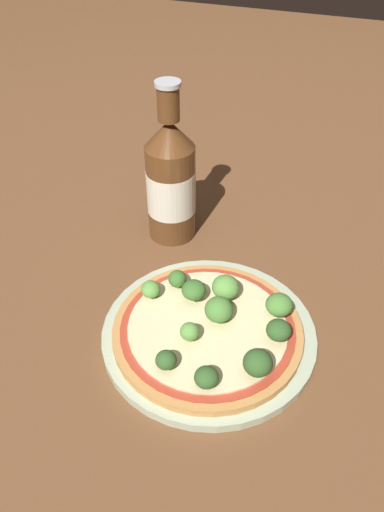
# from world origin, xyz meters

# --- Properties ---
(ground_plane) EXTENTS (3.00, 3.00, 0.00)m
(ground_plane) POSITION_xyz_m (0.00, 0.00, 0.00)
(ground_plane) COLOR brown
(plate) EXTENTS (0.26, 0.26, 0.01)m
(plate) POSITION_xyz_m (0.01, 0.00, 0.01)
(plate) COLOR #A3B293
(plate) RESTS_ON ground_plane
(pizza) EXTENTS (0.23, 0.23, 0.01)m
(pizza) POSITION_xyz_m (0.00, -0.00, 0.02)
(pizza) COLOR #B77F42
(pizza) RESTS_ON plate
(broccoli_floret_0) EXTENTS (0.03, 0.03, 0.03)m
(broccoli_floret_0) POSITION_xyz_m (0.05, -0.01, 0.05)
(broccoli_floret_0) COLOR #89A866
(broccoli_floret_0) RESTS_ON pizza
(broccoli_floret_1) EXTENTS (0.02, 0.02, 0.02)m
(broccoli_floret_1) POSITION_xyz_m (0.05, 0.06, 0.04)
(broccoli_floret_1) COLOR #89A866
(broccoli_floret_1) RESTS_ON pizza
(broccoli_floret_2) EXTENTS (0.02, 0.02, 0.02)m
(broccoli_floret_2) POSITION_xyz_m (-0.07, 0.02, 0.04)
(broccoli_floret_2) COLOR #89A866
(broccoli_floret_2) RESTS_ON pizza
(broccoli_floret_3) EXTENTS (0.03, 0.03, 0.03)m
(broccoli_floret_3) POSITION_xyz_m (0.05, -0.07, 0.04)
(broccoli_floret_3) COLOR #89A866
(broccoli_floret_3) RESTS_ON pizza
(broccoli_floret_4) EXTENTS (0.02, 0.02, 0.03)m
(broccoli_floret_4) POSITION_xyz_m (-0.03, 0.01, 0.04)
(broccoli_floret_4) COLOR #89A866
(broccoli_floret_4) RESTS_ON pizza
(broccoli_floret_5) EXTENTS (0.03, 0.03, 0.03)m
(broccoli_floret_5) POSITION_xyz_m (0.03, 0.03, 0.04)
(broccoli_floret_5) COLOR #89A866
(broccoli_floret_5) RESTS_ON pizza
(broccoli_floret_6) EXTENTS (0.03, 0.03, 0.03)m
(broccoli_floret_6) POSITION_xyz_m (-0.05, -0.07, 0.05)
(broccoli_floret_6) COLOR #89A866
(broccoli_floret_6) RESTS_ON pizza
(broccoli_floret_7) EXTENTS (0.02, 0.02, 0.02)m
(broccoli_floret_7) POSITION_xyz_m (0.02, 0.08, 0.04)
(broccoli_floret_7) COLOR #89A866
(broccoli_floret_7) RESTS_ON pizza
(broccoli_floret_8) EXTENTS (0.03, 0.03, 0.03)m
(broccoli_floret_8) POSITION_xyz_m (0.01, -0.08, 0.04)
(broccoli_floret_8) COLOR #89A866
(broccoli_floret_8) RESTS_ON pizza
(broccoli_floret_9) EXTENTS (0.03, 0.03, 0.02)m
(broccoli_floret_9) POSITION_xyz_m (-0.08, -0.03, 0.04)
(broccoli_floret_9) COLOR #89A866
(broccoli_floret_9) RESTS_ON pizza
(broccoli_floret_10) EXTENTS (0.03, 0.03, 0.03)m
(broccoli_floret_10) POSITION_xyz_m (0.01, -0.01, 0.04)
(broccoli_floret_10) COLOR #89A866
(broccoli_floret_10) RESTS_ON pizza
(beer_bottle) EXTENTS (0.07, 0.07, 0.24)m
(beer_bottle) POSITION_xyz_m (0.18, 0.12, 0.09)
(beer_bottle) COLOR #563319
(beer_bottle) RESTS_ON ground_plane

